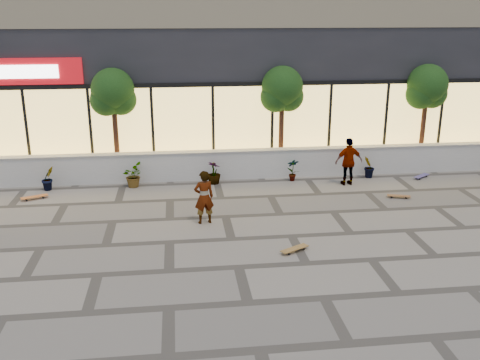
{
  "coord_description": "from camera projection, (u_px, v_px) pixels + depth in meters",
  "views": [
    {
      "loc": [
        -1.34,
        -11.33,
        5.8
      ],
      "look_at": [
        0.36,
        2.69,
        1.3
      ],
      "focal_mm": 40.0,
      "sensor_mm": 36.0,
      "label": 1
    }
  ],
  "objects": [
    {
      "name": "skater_center",
      "position": [
        204.0,
        197.0,
        15.03
      ],
      "size": [
        0.62,
        0.47,
        1.55
      ],
      "primitive_type": "imported",
      "rotation": [
        0.0,
        0.0,
        3.33
      ],
      "color": "white",
      "rests_on": "ground"
    },
    {
      "name": "skateboard_center",
      "position": [
        295.0,
        249.0,
        13.42
      ],
      "size": [
        0.8,
        0.57,
        0.1
      ],
      "rotation": [
        0.0,
        0.0,
        0.51
      ],
      "color": "brown",
      "rests_on": "ground"
    },
    {
      "name": "shrub_b",
      "position": [
        48.0,
        178.0,
        17.96
      ],
      "size": [
        0.57,
        0.57,
        0.81
      ],
      "primitive_type": "imported",
      "rotation": [
        0.0,
        0.0,
        0.82
      ],
      "color": "#173912",
      "rests_on": "ground"
    },
    {
      "name": "shrub_f",
      "position": [
        369.0,
        167.0,
        19.24
      ],
      "size": [
        0.55,
        0.57,
        0.81
      ],
      "primitive_type": "imported",
      "rotation": [
        0.0,
        0.0,
        4.1
      ],
      "color": "#173912",
      "rests_on": "ground"
    },
    {
      "name": "retail_building",
      "position": [
        205.0,
        48.0,
        23.16
      ],
      "size": [
        24.0,
        9.17,
        8.5
      ],
      "color": "black",
      "rests_on": "ground"
    },
    {
      "name": "tree_mideast",
      "position": [
        282.0,
        92.0,
        19.3
      ],
      "size": [
        1.6,
        1.5,
        3.92
      ],
      "color": "#4A281A",
      "rests_on": "ground"
    },
    {
      "name": "skateboard_left",
      "position": [
        34.0,
        197.0,
        17.14
      ],
      "size": [
        0.85,
        0.53,
        0.1
      ],
      "rotation": [
        0.0,
        0.0,
        0.42
      ],
      "color": "orange",
      "rests_on": "ground"
    },
    {
      "name": "planter_wall",
      "position": [
        216.0,
        165.0,
        19.1
      ],
      "size": [
        22.0,
        0.42,
        1.04
      ],
      "color": "silver",
      "rests_on": "ground"
    },
    {
      "name": "ground",
      "position": [
        239.0,
        267.0,
        12.63
      ],
      "size": [
        80.0,
        80.0,
        0.0
      ],
      "primitive_type": "plane",
      "color": "gray",
      "rests_on": "ground"
    },
    {
      "name": "skateboard_right_far",
      "position": [
        421.0,
        176.0,
        19.32
      ],
      "size": [
        0.75,
        0.61,
        0.09
      ],
      "rotation": [
        0.0,
        0.0,
        0.61
      ],
      "color": "#514682",
      "rests_on": "ground"
    },
    {
      "name": "skater_right_near",
      "position": [
        349.0,
        162.0,
        18.36
      ],
      "size": [
        1.0,
        0.48,
        1.66
      ],
      "primitive_type": "imported",
      "rotation": [
        0.0,
        0.0,
        3.22
      ],
      "color": "silver",
      "rests_on": "ground"
    },
    {
      "name": "skateboard_right_near",
      "position": [
        399.0,
        196.0,
        17.26
      ],
      "size": [
        0.75,
        0.39,
        0.09
      ],
      "rotation": [
        0.0,
        0.0,
        -0.3
      ],
      "color": "brown",
      "rests_on": "ground"
    },
    {
      "name": "shrub_d",
      "position": [
        214.0,
        172.0,
        18.6
      ],
      "size": [
        0.64,
        0.64,
        0.81
      ],
      "primitive_type": "imported",
      "rotation": [
        0.0,
        0.0,
        2.46
      ],
      "color": "#173912",
      "rests_on": "ground"
    },
    {
      "name": "shrub_c",
      "position": [
        132.0,
        175.0,
        18.28
      ],
      "size": [
        0.68,
        0.77,
        0.81
      ],
      "primitive_type": "imported",
      "rotation": [
        0.0,
        0.0,
        1.64
      ],
      "color": "#173912",
      "rests_on": "ground"
    },
    {
      "name": "tree_midwest",
      "position": [
        113.0,
        95.0,
        18.61
      ],
      "size": [
        1.6,
        1.5,
        3.92
      ],
      "color": "#4A281A",
      "rests_on": "ground"
    },
    {
      "name": "tree_east",
      "position": [
        427.0,
        89.0,
        19.93
      ],
      "size": [
        1.6,
        1.5,
        3.92
      ],
      "color": "#4A281A",
      "rests_on": "ground"
    },
    {
      "name": "shrub_e",
      "position": [
        293.0,
        170.0,
        18.92
      ],
      "size": [
        0.46,
        0.35,
        0.81
      ],
      "primitive_type": "imported",
      "rotation": [
        0.0,
        0.0,
        3.28
      ],
      "color": "#173912",
      "rests_on": "ground"
    }
  ]
}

